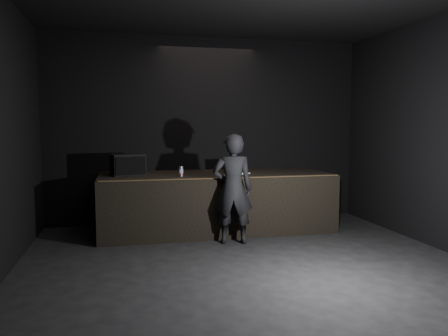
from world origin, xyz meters
The scene contains 11 objects.
ground centered at (0.00, 0.00, 0.00)m, with size 7.00×7.00×0.00m, color black.
room_walls centered at (0.00, 0.00, 2.02)m, with size 6.10×7.10×3.52m.
stage_riser centered at (0.00, 2.73, 0.50)m, with size 4.00×1.50×1.00m, color black.
riser_lip centered at (0.00, 2.02, 1.01)m, with size 3.92×0.10×0.01m, color brown.
stage_monitor centered at (-1.50, 2.79, 1.18)m, with size 0.61×0.50×0.36m.
cable centered at (-1.70, 3.12, 1.01)m, with size 0.02×0.02×0.93m, color black.
laptop centered at (0.34, 2.66, 1.06)m, with size 0.45×0.44×0.24m.
beer_can centered at (-0.65, 2.42, 1.09)m, with size 0.07×0.07×0.17m.
plastic_cup centered at (0.31, 2.89, 1.06)m, with size 0.09×0.09×0.11m, color white.
wii_remote centered at (0.06, 2.13, 1.01)m, with size 0.03×0.15×0.03m, color silver.
person centered at (0.07, 1.78, 0.86)m, with size 0.63×0.41×1.72m, color black.
Camera 1 is at (-1.56, -4.74, 1.84)m, focal length 35.00 mm.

